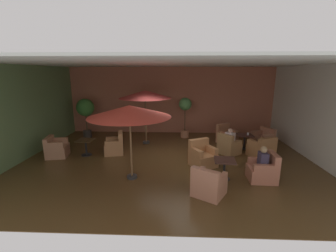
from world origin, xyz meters
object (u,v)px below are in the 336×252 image
(armchair_front_right_north, at_px, (263,171))
(patio_umbrella_tall_red, at_px, (145,95))
(armchair_front_right_east, at_px, (202,156))
(armchair_front_left_east, at_px, (229,146))
(armchair_mid_center_north, at_px, (115,146))
(iced_drink_cup, at_px, (248,134))
(armchair_mid_center_east, at_px, (56,149))
(patron_blue_shirt, at_px, (263,158))
(armchair_front_right_south, at_px, (209,185))
(armchair_front_left_south, at_px, (262,149))
(potted_tree_left_corner, at_px, (185,110))
(armchair_front_left_west, at_px, (263,139))
(patio_umbrella_center_beige, at_px, (130,111))
(armchair_front_left_north, at_px, (226,136))
(cafe_table_front_right, at_px, (225,165))
(potted_tree_mid_left, at_px, (85,110))
(patron_by_window, at_px, (230,137))
(cafe_table_mid_center, at_px, (86,144))
(cafe_table_front_left, at_px, (245,138))

(armchair_front_right_north, height_order, patio_umbrella_tall_red, patio_umbrella_tall_red)
(armchair_front_right_east, bearing_deg, armchair_front_left_east, 47.04)
(armchair_mid_center_north, relative_size, iced_drink_cup, 8.36)
(armchair_mid_center_east, height_order, patron_blue_shirt, patron_blue_shirt)
(armchair_front_right_south, distance_m, iced_drink_cup, 4.44)
(armchair_front_left_south, distance_m, potted_tree_left_corner, 4.10)
(armchair_front_left_west, distance_m, armchair_mid_center_north, 6.48)
(armchair_front_right_south, xyz_separation_m, iced_drink_cup, (2.14, 3.87, 0.38))
(armchair_front_left_south, distance_m, armchair_mid_center_east, 8.04)
(armchair_front_left_east, relative_size, patio_umbrella_center_beige, 0.41)
(armchair_front_right_south, xyz_separation_m, patron_blue_shirt, (1.74, 0.96, 0.40))
(armchair_front_left_north, xyz_separation_m, cafe_table_front_right, (-0.84, -3.79, 0.16))
(potted_tree_mid_left, bearing_deg, armchair_mid_center_north, -48.38)
(patron_by_window, xyz_separation_m, iced_drink_cup, (0.87, 0.53, 0.02))
(patron_blue_shirt, distance_m, iced_drink_cup, 2.94)
(armchair_front_right_north, bearing_deg, cafe_table_front_right, 178.21)
(armchair_front_left_east, distance_m, patron_blue_shirt, 2.44)
(patio_umbrella_tall_red, height_order, patron_blue_shirt, patio_umbrella_tall_red)
(armchair_mid_center_north, bearing_deg, cafe_table_mid_center, -166.79)
(armchair_front_left_east, height_order, patio_umbrella_center_beige, patio_umbrella_center_beige)
(armchair_front_right_south, relative_size, armchair_mid_center_north, 1.13)
(armchair_front_left_east, relative_size, cafe_table_mid_center, 1.52)
(armchair_front_right_south, bearing_deg, cafe_table_front_left, 62.59)
(armchair_front_left_west, relative_size, patio_umbrella_tall_red, 0.42)
(armchair_front_right_east, height_order, potted_tree_left_corner, potted_tree_left_corner)
(potted_tree_left_corner, distance_m, patron_by_window, 3.01)
(patron_blue_shirt, bearing_deg, armchair_front_left_east, 101.99)
(armchair_mid_center_north, bearing_deg, patio_umbrella_center_beige, -63.00)
(armchair_front_left_south, relative_size, armchair_front_right_east, 1.01)
(cafe_table_front_right, distance_m, patio_umbrella_center_beige, 3.31)
(patio_umbrella_tall_red, bearing_deg, armchair_front_left_east, -19.83)
(cafe_table_front_right, distance_m, armchair_front_right_east, 1.18)
(cafe_table_front_left, height_order, patio_umbrella_tall_red, patio_umbrella_tall_red)
(armchair_mid_center_north, height_order, potted_tree_mid_left, potted_tree_mid_left)
(armchair_front_right_north, relative_size, patio_umbrella_tall_red, 0.36)
(cafe_table_front_left, xyz_separation_m, armchair_mid_center_north, (-5.43, -0.79, -0.16))
(patron_by_window, bearing_deg, armchair_front_right_south, -110.96)
(cafe_table_mid_center, distance_m, armchair_mid_center_east, 1.13)
(potted_tree_mid_left, bearing_deg, patio_umbrella_center_beige, -54.86)
(cafe_table_front_left, xyz_separation_m, potted_tree_left_corner, (-2.52, 1.73, 0.92))
(armchair_front_left_north, bearing_deg, cafe_table_front_right, -102.46)
(patio_umbrella_center_beige, bearing_deg, armchair_front_left_east, 33.93)
(potted_tree_mid_left, distance_m, patron_by_window, 7.09)
(armchair_front_right_south, bearing_deg, potted_tree_mid_left, 134.81)
(patio_umbrella_tall_red, xyz_separation_m, potted_tree_left_corner, (1.83, 1.09, -0.87))
(cafe_table_mid_center, xyz_separation_m, patron_blue_shirt, (6.22, -1.94, 0.26))
(cafe_table_front_right, distance_m, potted_tree_left_corner, 4.89)
(armchair_mid_center_north, distance_m, patron_blue_shirt, 5.59)
(armchair_front_left_south, height_order, cafe_table_mid_center, armchair_front_left_south)
(cafe_table_front_left, bearing_deg, armchair_front_right_east, -136.13)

